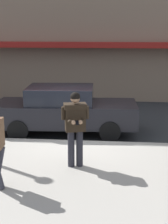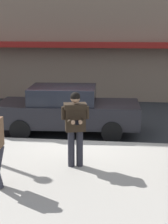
# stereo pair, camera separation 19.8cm
# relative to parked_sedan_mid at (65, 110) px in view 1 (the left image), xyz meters

# --- Properties ---
(ground_plane) EXTENTS (80.00, 80.00, 0.00)m
(ground_plane) POSITION_rel_parked_sedan_mid_xyz_m (0.44, -0.96, -0.79)
(ground_plane) COLOR #2B2D30
(sidewalk) EXTENTS (32.00, 5.30, 0.14)m
(sidewalk) POSITION_rel_parked_sedan_mid_xyz_m (1.44, -3.81, -0.72)
(sidewalk) COLOR #A8A399
(sidewalk) RESTS_ON ground
(curb_paint_line) EXTENTS (28.00, 0.12, 0.01)m
(curb_paint_line) POSITION_rel_parked_sedan_mid_xyz_m (1.44, -0.91, -0.79)
(curb_paint_line) COLOR silver
(curb_paint_line) RESTS_ON ground
(parked_sedan_mid) EXTENTS (4.60, 2.12, 1.54)m
(parked_sedan_mid) POSITION_rel_parked_sedan_mid_xyz_m (0.00, 0.00, 0.00)
(parked_sedan_mid) COLOR black
(parked_sedan_mid) RESTS_ON ground
(man_texting_on_phone) EXTENTS (0.63, 0.64, 1.81)m
(man_texting_on_phone) POSITION_rel_parked_sedan_mid_xyz_m (0.75, -3.24, 0.46)
(man_texting_on_phone) COLOR #23232B
(man_texting_on_phone) RESTS_ON sidewalk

